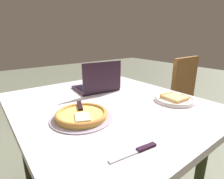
{
  "coord_description": "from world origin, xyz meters",
  "views": [
    {
      "loc": [
        0.84,
        -0.61,
        1.14
      ],
      "look_at": [
        -0.04,
        0.07,
        0.8
      ],
      "focal_mm": 28.32,
      "sensor_mm": 36.0,
      "label": 1
    }
  ],
  "objects_px": {
    "dining_table": "(108,114)",
    "pizza_tray": "(82,115)",
    "laptop": "(97,85)",
    "table_knife": "(138,150)",
    "chair_near": "(173,96)",
    "pizza_plate": "(174,99)"
  },
  "relations": [
    {
      "from": "pizza_plate",
      "to": "table_knife",
      "type": "relative_size",
      "value": 1.23
    },
    {
      "from": "laptop",
      "to": "dining_table",
      "type": "bearing_deg",
      "value": -18.74
    },
    {
      "from": "pizza_tray",
      "to": "chair_near",
      "type": "xyz_separation_m",
      "value": [
        -0.26,
        1.2,
        -0.22
      ]
    },
    {
      "from": "pizza_plate",
      "to": "chair_near",
      "type": "height_order",
      "value": "chair_near"
    },
    {
      "from": "table_knife",
      "to": "pizza_plate",
      "type": "bearing_deg",
      "value": 112.04
    },
    {
      "from": "dining_table",
      "to": "pizza_tray",
      "type": "distance_m",
      "value": 0.28
    },
    {
      "from": "chair_near",
      "to": "pizza_plate",
      "type": "bearing_deg",
      "value": -56.84
    },
    {
      "from": "dining_table",
      "to": "chair_near",
      "type": "relative_size",
      "value": 1.29
    },
    {
      "from": "laptop",
      "to": "pizza_tray",
      "type": "distance_m",
      "value": 0.48
    },
    {
      "from": "pizza_tray",
      "to": "chair_near",
      "type": "distance_m",
      "value": 1.25
    },
    {
      "from": "table_knife",
      "to": "chair_near",
      "type": "height_order",
      "value": "chair_near"
    },
    {
      "from": "laptop",
      "to": "pizza_plate",
      "type": "bearing_deg",
      "value": 28.25
    },
    {
      "from": "laptop",
      "to": "chair_near",
      "type": "distance_m",
      "value": 0.92
    },
    {
      "from": "dining_table",
      "to": "pizza_tray",
      "type": "bearing_deg",
      "value": -65.85
    },
    {
      "from": "laptop",
      "to": "pizza_plate",
      "type": "relative_size",
      "value": 1.32
    },
    {
      "from": "dining_table",
      "to": "pizza_plate",
      "type": "distance_m",
      "value": 0.43
    },
    {
      "from": "table_knife",
      "to": "dining_table",
      "type": "bearing_deg",
      "value": 156.6
    },
    {
      "from": "dining_table",
      "to": "pizza_tray",
      "type": "relative_size",
      "value": 3.9
    },
    {
      "from": "pizza_plate",
      "to": "pizza_tray",
      "type": "xyz_separation_m",
      "value": [
        -0.14,
        -0.58,
        0.0
      ]
    },
    {
      "from": "table_knife",
      "to": "laptop",
      "type": "bearing_deg",
      "value": 158.17
    },
    {
      "from": "table_knife",
      "to": "pizza_tray",
      "type": "bearing_deg",
      "value": -174.39
    },
    {
      "from": "laptop",
      "to": "table_knife",
      "type": "xyz_separation_m",
      "value": [
        0.71,
        -0.29,
        -0.04
      ]
    }
  ]
}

